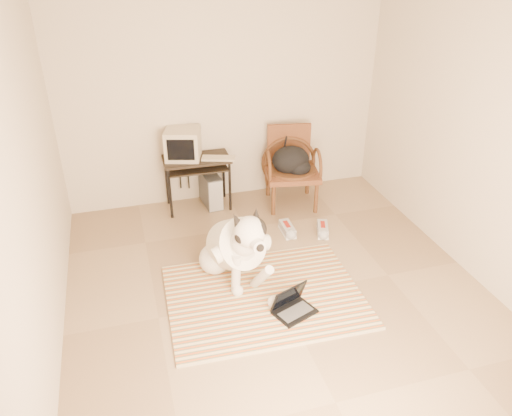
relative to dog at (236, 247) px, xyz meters
name	(u,v)px	position (x,y,z in m)	size (l,w,h in m)	color
floor	(280,295)	(0.34, -0.39, -0.38)	(4.50, 4.50, 0.00)	#8F7557
wall_back	(224,95)	(0.34, 1.86, 0.97)	(4.50, 4.50, 0.00)	beige
wall_front	(441,362)	(0.34, -2.64, 0.97)	(4.50, 4.50, 0.00)	beige
wall_left	(29,200)	(-1.66, -0.39, 0.97)	(4.50, 4.50, 0.00)	beige
wall_right	(485,144)	(2.34, -0.39, 0.97)	(4.50, 4.50, 0.00)	beige
rug	(265,296)	(0.19, -0.37, -0.37)	(1.90, 1.48, 0.02)	#BC5927
dog	(236,247)	(0.00, 0.00, 0.00)	(0.64, 1.26, 0.95)	silver
laptop	(292,305)	(0.36, -0.66, -0.29)	(0.44, 0.38, 0.26)	black
computer_desk	(197,166)	(-0.09, 1.60, 0.20)	(0.82, 0.46, 0.68)	black
crt_monitor	(183,144)	(-0.23, 1.66, 0.48)	(0.50, 0.48, 0.36)	#B1A38B
desk_keyboard	(218,158)	(0.16, 1.50, 0.31)	(0.40, 0.15, 0.03)	#B1A38B
pc_tower	(211,189)	(0.07, 1.63, -0.17)	(0.23, 0.47, 0.42)	#454648
rattan_chair	(291,167)	(1.08, 1.42, 0.12)	(0.74, 0.73, 0.98)	brown
backpack	(292,161)	(1.06, 1.33, 0.24)	(0.47, 0.41, 0.35)	black
sneaker_left	(287,229)	(0.78, 0.69, -0.33)	(0.13, 0.32, 0.11)	silver
sneaker_right	(323,230)	(1.18, 0.57, -0.33)	(0.22, 0.33, 0.11)	silver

